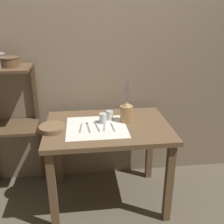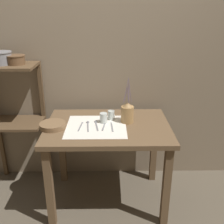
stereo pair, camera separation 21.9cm
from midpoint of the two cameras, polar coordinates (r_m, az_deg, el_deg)
The scene contains 16 objects.
ground_plane at distance 2.66m, azimuth 1.66°, elevation -18.36°, with size 12.00×12.00×0.00m, color brown.
stone_wall_back at distance 2.57m, azimuth 1.52°, elevation 10.26°, with size 7.00×0.06×2.40m.
wooden_table at distance 2.29m, azimuth 1.84°, elevation -5.60°, with size 1.06×0.75×0.78m.
wooden_shelf_unit at distance 2.60m, azimuth -18.32°, elevation 1.73°, with size 0.51×0.35×1.25m.
linen_cloth at distance 2.21m, azimuth -0.62°, elevation -3.22°, with size 0.50×0.47×0.00m.
pitcher_with_flowers at distance 2.27m, azimuth 6.13°, elevation -0.29°, with size 0.11×0.11×0.40m.
wooden_bowl at distance 2.21m, azimuth -10.06°, elevation -2.94°, with size 0.22×0.22×0.04m.
glass_tumbler_near at distance 2.26m, azimuth 0.90°, elevation -1.34°, with size 0.06×0.06×0.09m.
glass_tumbler_far at distance 2.33m, azimuth 2.51°, elevation -0.72°, with size 0.06×0.06×0.08m.
knife_center at distance 2.20m, azimuth -4.07°, elevation -3.23°, with size 0.03×0.18×0.00m.
spoon_inner at distance 2.24m, azimuth -2.50°, elevation -2.69°, with size 0.03×0.19×0.02m.
spoon_outer at distance 2.25m, azimuth -0.71°, elevation -2.56°, with size 0.04×0.19×0.02m.
fork_outer at distance 2.21m, azimuth 1.08°, elevation -3.14°, with size 0.04×0.18×0.00m.
fork_inner at distance 2.19m, azimuth 2.85°, elevation -3.31°, with size 0.02×0.18×0.00m.
metal_pot_large at distance 2.47m, azimuth -20.83°, elevation 10.98°, with size 0.20×0.20×0.11m.
metal_pot_small at distance 2.43m, azimuth -17.76°, elevation 10.83°, with size 0.16×0.16×0.08m.
Camera 2 is at (0.01, -2.04, 1.71)m, focal length 42.00 mm.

